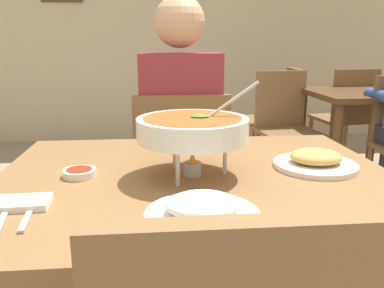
# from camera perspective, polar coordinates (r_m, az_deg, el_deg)

# --- Properties ---
(cafe_rear_partition) EXTENTS (10.00, 0.10, 3.00)m
(cafe_rear_partition) POSITION_cam_1_polar(r_m,az_deg,el_deg) (4.68, -4.20, 19.10)
(cafe_rear_partition) COLOR beige
(cafe_rear_partition) RESTS_ON ground_plane
(dining_table_main) EXTENTS (1.10, 0.89, 0.76)m
(dining_table_main) POSITION_cam_1_polar(r_m,az_deg,el_deg) (1.13, 0.72, -10.27)
(dining_table_main) COLOR brown
(dining_table_main) RESTS_ON ground_plane
(chair_diner_main) EXTENTS (0.44, 0.44, 0.90)m
(chair_diner_main) POSITION_cam_1_polar(r_m,az_deg,el_deg) (1.86, -1.66, -4.49)
(chair_diner_main) COLOR brown
(chair_diner_main) RESTS_ON ground_plane
(diner_main) EXTENTS (0.40, 0.45, 1.31)m
(diner_main) POSITION_cam_1_polar(r_m,az_deg,el_deg) (1.83, -1.78, 2.87)
(diner_main) COLOR #2D2D38
(diner_main) RESTS_ON ground_plane
(curry_bowl) EXTENTS (0.33, 0.30, 0.26)m
(curry_bowl) POSITION_cam_1_polar(r_m,az_deg,el_deg) (1.05, 0.10, 2.11)
(curry_bowl) COLOR silver
(curry_bowl) RESTS_ON dining_table_main
(rice_plate) EXTENTS (0.24, 0.24, 0.06)m
(rice_plate) POSITION_cam_1_polar(r_m,az_deg,el_deg) (0.82, 1.51, -9.59)
(rice_plate) COLOR white
(rice_plate) RESTS_ON dining_table_main
(appetizer_plate) EXTENTS (0.24, 0.24, 0.06)m
(appetizer_plate) POSITION_cam_1_polar(r_m,az_deg,el_deg) (1.20, 17.48, -2.36)
(appetizer_plate) COLOR white
(appetizer_plate) RESTS_ON dining_table_main
(sauce_dish) EXTENTS (0.09, 0.09, 0.02)m
(sauce_dish) POSITION_cam_1_polar(r_m,az_deg,el_deg) (1.11, -16.02, -4.00)
(sauce_dish) COLOR white
(sauce_dish) RESTS_ON dining_table_main
(napkin_folded) EXTENTS (0.12, 0.09, 0.02)m
(napkin_folded) POSITION_cam_1_polar(r_m,az_deg,el_deg) (0.96, -23.47, -7.88)
(napkin_folded) COLOR white
(napkin_folded) RESTS_ON dining_table_main
(fork_utensil) EXTENTS (0.04, 0.17, 0.01)m
(fork_utensil) POSITION_cam_1_polar(r_m,az_deg,el_deg) (0.92, -25.58, -9.23)
(fork_utensil) COLOR silver
(fork_utensil) RESTS_ON dining_table_main
(spoon_utensil) EXTENTS (0.03, 0.17, 0.01)m
(spoon_utensil) POSITION_cam_1_polar(r_m,az_deg,el_deg) (0.91, -22.58, -9.32)
(spoon_utensil) COLOR silver
(spoon_utensil) RESTS_ON dining_table_main
(dining_table_far) EXTENTS (1.00, 0.80, 0.76)m
(dining_table_far) POSITION_cam_1_polar(r_m,az_deg,el_deg) (3.36, 24.88, 4.69)
(dining_table_far) COLOR #51331C
(dining_table_far) RESTS_ON ground_plane
(chair_bg_right) EXTENTS (0.47, 0.47, 0.90)m
(chair_bg_right) POSITION_cam_1_polar(r_m,az_deg,el_deg) (3.65, 12.75, 4.54)
(chair_bg_right) COLOR brown
(chair_bg_right) RESTS_ON ground_plane
(chair_bg_corner) EXTENTS (0.48, 0.48, 0.90)m
(chair_bg_corner) POSITION_cam_1_polar(r_m,az_deg,el_deg) (3.22, 13.30, 3.22)
(chair_bg_corner) COLOR brown
(chair_bg_corner) RESTS_ON ground_plane
(chair_bg_window) EXTENTS (0.48, 0.48, 0.90)m
(chair_bg_window) POSITION_cam_1_polar(r_m,az_deg,el_deg) (3.80, 21.56, 4.28)
(chair_bg_window) COLOR brown
(chair_bg_window) RESTS_ON ground_plane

